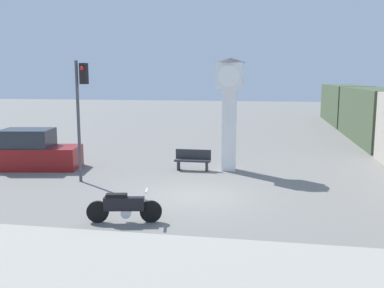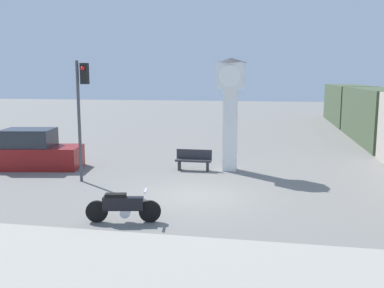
{
  "view_description": "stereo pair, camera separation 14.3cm",
  "coord_description": "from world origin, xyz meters",
  "px_view_note": "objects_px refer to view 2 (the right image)",
  "views": [
    {
      "loc": [
        2.44,
        -14.3,
        4.13
      ],
      "look_at": [
        -0.15,
        0.38,
        1.79
      ],
      "focal_mm": 40.0,
      "sensor_mm": 36.0,
      "label": 1
    },
    {
      "loc": [
        2.58,
        -14.27,
        4.13
      ],
      "look_at": [
        -0.15,
        0.38,
        1.79
      ],
      "focal_mm": 40.0,
      "sensor_mm": 36.0,
      "label": 2
    }
  ],
  "objects_px": {
    "traffic_light": "(82,100)",
    "bench": "(194,159)",
    "freight_train": "(378,115)",
    "clock_tower": "(230,97)",
    "motorcycle": "(123,207)",
    "parked_car": "(32,152)"
  },
  "relations": [
    {
      "from": "traffic_light",
      "to": "bench",
      "type": "relative_size",
      "value": 2.97
    },
    {
      "from": "freight_train",
      "to": "bench",
      "type": "distance_m",
      "value": 14.78
    },
    {
      "from": "clock_tower",
      "to": "motorcycle",
      "type": "bearing_deg",
      "value": -107.24
    },
    {
      "from": "parked_car",
      "to": "bench",
      "type": "bearing_deg",
      "value": -2.77
    },
    {
      "from": "motorcycle",
      "to": "freight_train",
      "type": "distance_m",
      "value": 20.98
    },
    {
      "from": "traffic_light",
      "to": "bench",
      "type": "bearing_deg",
      "value": 36.15
    },
    {
      "from": "bench",
      "to": "freight_train",
      "type": "bearing_deg",
      "value": 46.68
    },
    {
      "from": "motorcycle",
      "to": "parked_car",
      "type": "xyz_separation_m",
      "value": [
        -6.58,
        6.31,
        0.29
      ]
    },
    {
      "from": "traffic_light",
      "to": "parked_car",
      "type": "bearing_deg",
      "value": 150.04
    },
    {
      "from": "freight_train",
      "to": "parked_car",
      "type": "bearing_deg",
      "value": -146.34
    },
    {
      "from": "freight_train",
      "to": "traffic_light",
      "type": "bearing_deg",
      "value": -135.92
    },
    {
      "from": "motorcycle",
      "to": "clock_tower",
      "type": "relative_size",
      "value": 0.43
    },
    {
      "from": "bench",
      "to": "motorcycle",
      "type": "bearing_deg",
      "value": -95.92
    },
    {
      "from": "motorcycle",
      "to": "freight_train",
      "type": "xyz_separation_m",
      "value": [
        10.85,
        17.91,
        1.24
      ]
    },
    {
      "from": "traffic_light",
      "to": "bench",
      "type": "distance_m",
      "value": 5.57
    },
    {
      "from": "motorcycle",
      "to": "freight_train",
      "type": "relative_size",
      "value": 0.06
    },
    {
      "from": "motorcycle",
      "to": "traffic_light",
      "type": "relative_size",
      "value": 0.45
    },
    {
      "from": "clock_tower",
      "to": "bench",
      "type": "xyz_separation_m",
      "value": [
        -1.58,
        -0.3,
        -2.79
      ]
    },
    {
      "from": "clock_tower",
      "to": "freight_train",
      "type": "height_order",
      "value": "clock_tower"
    },
    {
      "from": "freight_train",
      "to": "traffic_light",
      "type": "distance_m",
      "value": 19.57
    },
    {
      "from": "motorcycle",
      "to": "parked_car",
      "type": "height_order",
      "value": "parked_car"
    },
    {
      "from": "clock_tower",
      "to": "bench",
      "type": "height_order",
      "value": "clock_tower"
    }
  ]
}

